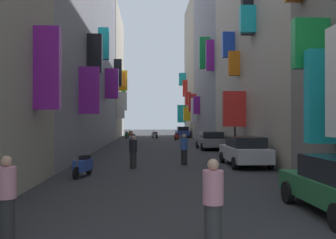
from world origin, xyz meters
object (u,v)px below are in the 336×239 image
(pedestrian_crossing, at_px, (213,203))
(scooter_green, at_px, (127,135))
(parked_car_grey, at_px, (211,140))
(scooter_blue, at_px, (83,165))
(scooter_silver, at_px, (155,135))
(pedestrian_mid_street, at_px, (6,197))
(scooter_red, at_px, (177,136))
(parked_car_blue, at_px, (183,132))
(scooter_white, at_px, (133,138))
(pedestrian_near_right, at_px, (184,150))
(traffic_light_near_corner, at_px, (235,113))
(scooter_orange, at_px, (130,134))
(pedestrian_near_left, at_px, (133,152))
(parked_car_silver, at_px, (245,151))

(pedestrian_crossing, bearing_deg, scooter_green, 95.19)
(parked_car_grey, bearing_deg, scooter_blue, -118.13)
(scooter_silver, bearing_deg, pedestrian_mid_street, -94.92)
(scooter_silver, relative_size, scooter_red, 0.97)
(parked_car_blue, relative_size, scooter_white, 2.14)
(parked_car_grey, bearing_deg, scooter_green, 111.11)
(parked_car_blue, bearing_deg, pedestrian_near_right, -95.14)
(traffic_light_near_corner, bearing_deg, parked_car_grey, 95.27)
(parked_car_grey, xyz_separation_m, scooter_orange, (-7.50, 23.43, -0.29))
(scooter_white, bearing_deg, scooter_red, 33.93)
(pedestrian_near_right, bearing_deg, pedestrian_near_left, -153.84)
(scooter_green, relative_size, pedestrian_crossing, 1.16)
(pedestrian_crossing, height_order, pedestrian_near_left, pedestrian_crossing)
(pedestrian_mid_street, height_order, traffic_light_near_corner, traffic_light_near_corner)
(pedestrian_mid_street, bearing_deg, scooter_green, 90.07)
(scooter_blue, distance_m, pedestrian_mid_street, 8.24)
(scooter_orange, distance_m, scooter_silver, 4.83)
(scooter_red, relative_size, pedestrian_crossing, 1.08)
(scooter_red, bearing_deg, scooter_white, -146.07)
(pedestrian_near_left, height_order, traffic_light_near_corner, traffic_light_near_corner)
(parked_car_silver, bearing_deg, traffic_light_near_corner, 82.19)
(scooter_white, xyz_separation_m, pedestrian_crossing, (2.83, -34.65, 0.33))
(parked_car_grey, bearing_deg, pedestrian_crossing, -99.43)
(pedestrian_near_left, bearing_deg, parked_car_blue, 80.84)
(scooter_blue, bearing_deg, scooter_red, 78.17)
(parked_car_silver, xyz_separation_m, scooter_orange, (-7.34, 34.69, -0.32))
(scooter_blue, distance_m, pedestrian_crossing, 9.74)
(parked_car_silver, xyz_separation_m, pedestrian_mid_street, (-7.65, -11.43, 0.01))
(pedestrian_near_right, bearing_deg, parked_car_blue, 84.86)
(parked_car_grey, xyz_separation_m, traffic_light_near_corner, (0.56, -6.04, 2.07))
(parked_car_grey, xyz_separation_m, scooter_white, (-6.71, 11.26, -0.29))
(scooter_silver, height_order, scooter_white, same)
(pedestrian_crossing, height_order, traffic_light_near_corner, traffic_light_near_corner)
(parked_car_blue, height_order, scooter_white, parked_car_blue)
(scooter_blue, relative_size, pedestrian_near_right, 1.19)
(scooter_blue, height_order, pedestrian_near_left, pedestrian_near_left)
(parked_car_silver, height_order, pedestrian_mid_street, pedestrian_mid_street)
(pedestrian_crossing, xyz_separation_m, pedestrian_near_right, (0.71, 12.82, 0.01))
(scooter_silver, height_order, pedestrian_near_right, pedestrian_near_right)
(pedestrian_crossing, bearing_deg, scooter_blue, 113.25)
(parked_car_blue, xyz_separation_m, scooter_green, (-7.69, -2.52, -0.32))
(scooter_orange, relative_size, scooter_silver, 1.07)
(parked_car_blue, relative_size, pedestrian_near_right, 2.50)
(scooter_red, xyz_separation_m, scooter_blue, (-6.10, -29.13, 0.00))
(scooter_white, bearing_deg, parked_car_grey, -59.19)
(parked_car_grey, height_order, scooter_silver, parked_car_grey)
(scooter_blue, height_order, traffic_light_near_corner, traffic_light_near_corner)
(scooter_silver, xyz_separation_m, scooter_red, (2.51, -5.28, -0.00))
(pedestrian_crossing, height_order, pedestrian_near_right, pedestrian_near_right)
(scooter_white, distance_m, traffic_light_near_corner, 18.92)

